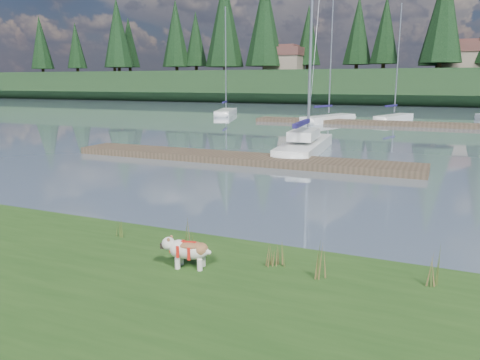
% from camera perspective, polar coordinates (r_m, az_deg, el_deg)
% --- Properties ---
extents(ground, '(200.00, 200.00, 0.00)m').
position_cam_1_polar(ground, '(40.23, 17.36, 6.42)').
color(ground, gray).
rests_on(ground, ground).
extents(bank, '(60.00, 9.00, 0.35)m').
position_cam_1_polar(bank, '(6.70, -22.93, -18.92)').
color(bank, '#2A4C1A').
rests_on(bank, ground).
extents(ridge, '(200.00, 20.00, 5.00)m').
position_cam_1_polar(ridge, '(82.96, 20.91, 10.50)').
color(ridge, black).
rests_on(ridge, ground).
extents(bulldog, '(0.89, 0.46, 0.52)m').
position_cam_1_polar(bulldog, '(8.17, -6.30, -8.40)').
color(bulldog, silver).
rests_on(bulldog, bank).
extents(sailboat_main, '(2.36, 8.45, 12.05)m').
position_cam_1_polar(sailboat_main, '(24.29, 8.23, 4.54)').
color(sailboat_main, white).
rests_on(sailboat_main, ground).
extents(dock_near, '(16.00, 2.00, 0.30)m').
position_cam_1_polar(dock_near, '(20.88, -0.38, 2.70)').
color(dock_near, '#4C3D2C').
rests_on(dock_near, ground).
extents(dock_far, '(26.00, 2.20, 0.30)m').
position_cam_1_polar(dock_far, '(40.05, 20.23, 6.42)').
color(dock_far, '#4C3D2C').
rests_on(dock_far, ground).
extents(sailboat_bg_0, '(3.64, 7.66, 11.00)m').
position_cam_1_polar(sailboat_bg_0, '(50.42, -1.61, 8.33)').
color(sailboat_bg_0, white).
rests_on(sailboat_bg_0, ground).
extents(sailboat_bg_1, '(3.86, 7.70, 11.41)m').
position_cam_1_polar(sailboat_bg_1, '(42.66, 11.21, 7.46)').
color(sailboat_bg_1, white).
rests_on(sailboat_bg_1, ground).
extents(sailboat_bg_2, '(3.15, 6.77, 10.17)m').
position_cam_1_polar(sailboat_bg_2, '(44.86, 18.54, 7.29)').
color(sailboat_bg_2, white).
rests_on(sailboat_bg_2, ground).
extents(weed_0, '(0.17, 0.14, 0.70)m').
position_cam_1_polar(weed_0, '(8.76, -6.16, -7.20)').
color(weed_0, '#475B23').
rests_on(weed_0, bank).
extents(weed_1, '(0.17, 0.14, 0.56)m').
position_cam_1_polar(weed_1, '(8.26, 4.88, -8.82)').
color(weed_1, '#475B23').
rests_on(weed_1, bank).
extents(weed_2, '(0.17, 0.14, 0.67)m').
position_cam_1_polar(weed_2, '(7.85, 9.99, -9.76)').
color(weed_2, '#475B23').
rests_on(weed_2, bank).
extents(weed_3, '(0.17, 0.14, 0.52)m').
position_cam_1_polar(weed_3, '(10.03, -14.23, -5.48)').
color(weed_3, '#475B23').
rests_on(weed_3, bank).
extents(weed_4, '(0.17, 0.14, 0.42)m').
position_cam_1_polar(weed_4, '(8.23, 3.90, -9.32)').
color(weed_4, '#475B23').
rests_on(weed_4, bank).
extents(weed_5, '(0.17, 0.14, 0.70)m').
position_cam_1_polar(weed_5, '(8.05, 22.57, -9.86)').
color(weed_5, '#475B23').
rests_on(weed_5, bank).
extents(mud_lip, '(60.00, 0.50, 0.14)m').
position_cam_1_polar(mud_lip, '(9.93, -4.14, -8.33)').
color(mud_lip, '#33281C').
rests_on(mud_lip, ground).
extents(conifer_0, '(5.72, 5.72, 14.15)m').
position_cam_1_polar(conifer_0, '(97.52, -14.72, 16.96)').
color(conifer_0, '#382619').
rests_on(conifer_0, ridge).
extents(conifer_1, '(4.40, 4.40, 11.30)m').
position_cam_1_polar(conifer_1, '(92.54, -5.40, 16.73)').
color(conifer_1, '#382619').
rests_on(conifer_1, ridge).
extents(conifer_2, '(6.60, 6.60, 16.05)m').
position_cam_1_polar(conifer_2, '(83.79, 3.04, 18.82)').
color(conifer_2, '#382619').
rests_on(conifer_2, ridge).
extents(conifer_3, '(4.84, 4.84, 12.25)m').
position_cam_1_polar(conifer_3, '(83.49, 14.19, 17.27)').
color(conifer_3, '#382619').
rests_on(conifer_3, ridge).
extents(conifer_4, '(6.16, 6.16, 15.10)m').
position_cam_1_polar(conifer_4, '(76.45, 23.60, 18.21)').
color(conifer_4, '#382619').
rests_on(conifer_4, ridge).
extents(house_0, '(6.30, 5.30, 4.65)m').
position_cam_1_polar(house_0, '(84.16, 5.46, 14.50)').
color(house_0, gray).
rests_on(house_0, ridge).
extents(house_1, '(6.30, 5.30, 4.65)m').
position_cam_1_polar(house_1, '(80.94, 25.45, 13.53)').
color(house_1, gray).
rests_on(house_1, ridge).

